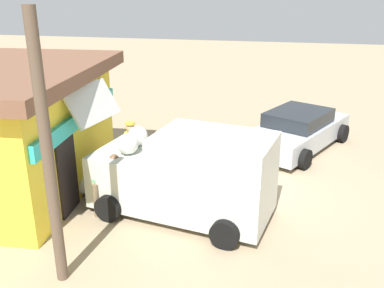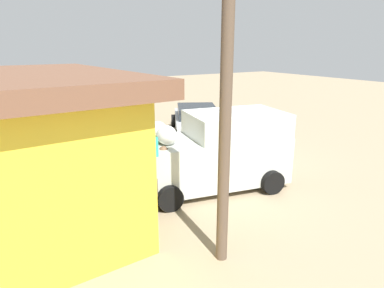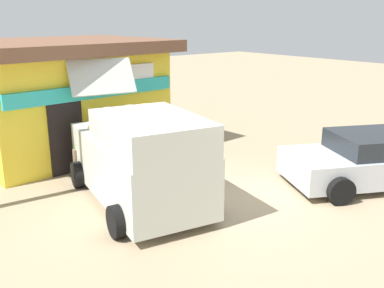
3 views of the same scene
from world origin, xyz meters
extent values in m
plane|color=#9E896B|center=(0.00, 0.00, 0.00)|extent=(60.00, 60.00, 0.00)
cube|color=yellow|center=(-1.37, 6.04, 1.44)|extent=(5.30, 4.27, 2.88)
cube|color=#2DB7B2|center=(-1.24, 4.01, 2.02)|extent=(4.80, 0.43, 0.36)
cube|color=black|center=(-2.15, 3.98, 1.00)|extent=(0.90, 0.12, 2.00)
cube|color=white|center=(-0.13, 4.10, 2.31)|extent=(1.50, 0.16, 0.60)
cube|color=silver|center=(-1.69, 1.40, 0.78)|extent=(2.55, 4.35, 1.22)
cube|color=silver|center=(-1.84, 0.64, 1.71)|extent=(2.18, 2.81, 0.63)
cube|color=black|center=(-2.07, -0.55, 1.67)|extent=(1.52, 0.37, 0.48)
cube|color=silver|center=(-1.26, 3.64, 2.43)|extent=(1.69, 0.84, 0.85)
ellipsoid|color=silver|center=(-1.68, 2.64, 1.63)|extent=(0.58, 0.48, 0.48)
ellipsoid|color=silver|center=(-1.12, 2.60, 1.63)|extent=(0.56, 0.47, 0.47)
cylinder|color=#6EB238|center=(-1.32, 2.66, 1.47)|extent=(0.28, 0.24, 0.15)
cylinder|color=#6A9C47|center=(-1.39, 2.73, 1.47)|extent=(0.30, 0.21, 0.16)
cylinder|color=#66AD38|center=(-1.14, 2.79, 1.46)|extent=(0.16, 0.22, 0.14)
cube|color=black|center=(-1.29, 3.44, 0.25)|extent=(1.69, 0.41, 0.16)
cube|color=red|center=(-1.98, 3.58, 0.84)|extent=(0.15, 0.09, 0.20)
cube|color=red|center=(-0.60, 3.31, 0.84)|extent=(0.15, 0.09, 0.20)
cylinder|color=black|center=(-2.91, 0.22, 0.31)|extent=(0.33, 0.65, 0.61)
cylinder|color=black|center=(-1.00, -0.15, 0.31)|extent=(0.33, 0.65, 0.61)
cylinder|color=black|center=(-2.38, 2.94, 0.31)|extent=(0.33, 0.65, 0.61)
cylinder|color=black|center=(-0.47, 2.57, 0.31)|extent=(0.33, 0.65, 0.61)
cube|color=#B2B7BC|center=(3.25, -1.31, 0.48)|extent=(4.63, 3.57, 0.63)
cube|color=#1E2328|center=(3.25, -1.31, 1.02)|extent=(2.56, 2.36, 0.44)
cylinder|color=black|center=(4.10, -2.84, 0.30)|extent=(0.63, 0.47, 0.60)
cylinder|color=black|center=(4.99, -1.11, 0.30)|extent=(0.63, 0.47, 0.60)
cylinder|color=black|center=(1.51, -1.51, 0.30)|extent=(0.63, 0.47, 0.60)
cylinder|color=black|center=(2.40, 0.22, 0.30)|extent=(0.63, 0.47, 0.60)
cylinder|color=navy|center=(-0.53, 2.94, 0.42)|extent=(0.15, 0.15, 0.84)
cylinder|color=navy|center=(-0.26, 3.16, 0.42)|extent=(0.15, 0.15, 0.84)
cylinder|color=gold|center=(-0.39, 3.05, 1.14)|extent=(0.48, 0.48, 0.60)
sphere|color=tan|center=(-0.39, 3.05, 1.56)|extent=(0.23, 0.23, 0.23)
cylinder|color=gold|center=(-0.39, 3.05, 1.69)|extent=(0.25, 0.25, 0.05)
cylinder|color=gold|center=(-0.58, 2.90, 1.16)|extent=(0.09, 0.09, 0.57)
cylinder|color=gold|center=(-0.21, 3.20, 1.16)|extent=(0.09, 0.09, 0.57)
cylinder|color=#726047|center=(-1.92, 3.35, 0.41)|extent=(0.15, 0.15, 0.82)
cylinder|color=#726047|center=(-2.25, 3.27, 0.41)|extent=(0.15, 0.15, 0.82)
cylinder|color=#4C9959|center=(-2.04, 3.13, 1.04)|extent=(0.49, 0.70, 0.66)
sphere|color=brown|center=(-1.98, 2.89, 1.35)|extent=(0.22, 0.22, 0.22)
cylinder|color=#4C9959|center=(-1.76, 3.01, 0.99)|extent=(0.09, 0.09, 0.55)
cylinder|color=#4C9959|center=(-2.23, 2.89, 0.99)|extent=(0.09, 0.09, 0.55)
ellipsoid|color=silver|center=(-1.18, 4.00, 0.23)|extent=(0.79, 0.66, 0.45)
cylinder|color=#6B9F32|center=(-1.12, 4.22, 0.08)|extent=(0.25, 0.17, 0.15)
cylinder|color=#679245|center=(-0.99, 3.75, 0.06)|extent=(0.21, 0.28, 0.12)
cylinder|color=#6DA245|center=(-1.15, 3.65, 0.07)|extent=(0.29, 0.19, 0.13)
cylinder|color=#71B030|center=(-0.84, 4.16, 0.07)|extent=(0.30, 0.27, 0.14)
cylinder|color=#BF3F33|center=(0.76, 3.29, 0.21)|extent=(0.29, 0.29, 0.41)
cylinder|color=brown|center=(-4.48, 3.00, 2.40)|extent=(0.20, 0.20, 4.79)
camera|label=1|loc=(-10.44, -0.67, 5.10)|focal=40.50mm
camera|label=2|loc=(-8.70, 6.18, 3.71)|focal=31.26mm
camera|label=3|loc=(-6.41, -6.23, 3.86)|focal=41.16mm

